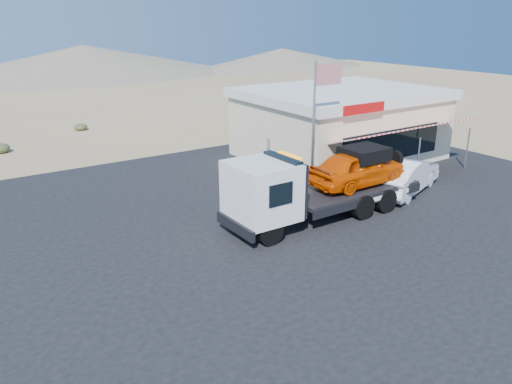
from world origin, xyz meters
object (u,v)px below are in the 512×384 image
at_px(jerky_store, 339,123).
at_px(tow_truck, 322,181).
at_px(flagpole, 318,114).
at_px(white_sedan, 404,175).

bearing_deg(jerky_store, tow_truck, -137.00).
bearing_deg(flagpole, tow_truck, -125.43).
xyz_separation_m(tow_truck, flagpole, (1.51, 2.13, 2.21)).
xyz_separation_m(white_sedan, flagpole, (-3.76, 1.91, 2.92)).
bearing_deg(flagpole, white_sedan, -26.95).
relative_size(tow_truck, jerky_store, 0.83).
xyz_separation_m(tow_truck, white_sedan, (5.27, 0.22, -0.71)).
distance_m(tow_truck, white_sedan, 5.32).
distance_m(tow_truck, flagpole, 3.42).
xyz_separation_m(tow_truck, jerky_store, (7.08, 6.60, 0.44)).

